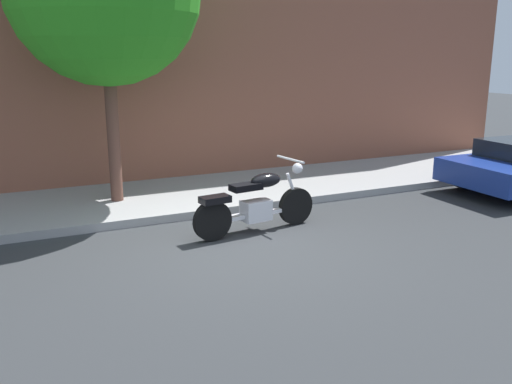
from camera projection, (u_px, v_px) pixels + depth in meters
ground_plane at (241, 248)px, 7.80m from camera, size 60.00×60.00×0.00m
sidewalk at (179, 196)px, 10.36m from camera, size 18.65×2.70×0.14m
motorcycle at (256, 204)px, 8.38m from camera, size 2.12×0.70×1.10m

